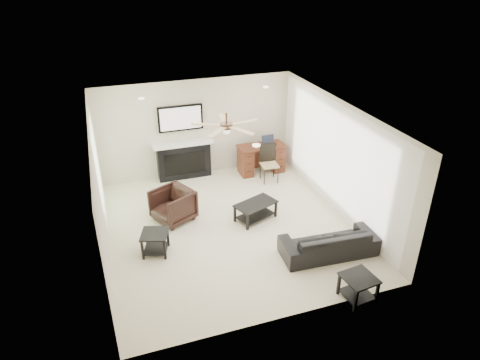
{
  "coord_description": "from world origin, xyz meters",
  "views": [
    {
      "loc": [
        -2.23,
        -7.29,
        5.12
      ],
      "look_at": [
        0.27,
        0.08,
        1.04
      ],
      "focal_mm": 32.0,
      "sensor_mm": 36.0,
      "label": 1
    }
  ],
  "objects_px": {
    "armchair": "(173,205)",
    "fireplace_unit": "(183,143)",
    "sofa": "(329,242)",
    "desk": "(261,159)",
    "coffee_table": "(256,211)"
  },
  "relations": [
    {
      "from": "sofa",
      "to": "fireplace_unit",
      "type": "bearing_deg",
      "value": -61.04
    },
    {
      "from": "sofa",
      "to": "fireplace_unit",
      "type": "xyz_separation_m",
      "value": [
        -1.93,
        4.07,
        0.68
      ]
    },
    {
      "from": "sofa",
      "to": "armchair",
      "type": "height_order",
      "value": "armchair"
    },
    {
      "from": "coffee_table",
      "to": "desk",
      "type": "bearing_deg",
      "value": 44.59
    },
    {
      "from": "sofa",
      "to": "armchair",
      "type": "xyz_separation_m",
      "value": [
        -2.6,
        2.15,
        0.09
      ]
    },
    {
      "from": "fireplace_unit",
      "to": "sofa",
      "type": "bearing_deg",
      "value": -64.61
    },
    {
      "from": "armchair",
      "to": "fireplace_unit",
      "type": "height_order",
      "value": "fireplace_unit"
    },
    {
      "from": "desk",
      "to": "coffee_table",
      "type": "bearing_deg",
      "value": -114.32
    },
    {
      "from": "sofa",
      "to": "armchair",
      "type": "bearing_deg",
      "value": -36.01
    },
    {
      "from": "sofa",
      "to": "fireplace_unit",
      "type": "distance_m",
      "value": 4.56
    },
    {
      "from": "sofa",
      "to": "desk",
      "type": "relative_size",
      "value": 1.52
    },
    {
      "from": "sofa",
      "to": "desk",
      "type": "xyz_separation_m",
      "value": [
        0.06,
        3.73,
        0.11
      ]
    },
    {
      "from": "sofa",
      "to": "coffee_table",
      "type": "distance_m",
      "value": 1.84
    },
    {
      "from": "fireplace_unit",
      "to": "desk",
      "type": "relative_size",
      "value": 1.57
    },
    {
      "from": "armchair",
      "to": "fireplace_unit",
      "type": "distance_m",
      "value": 2.12
    }
  ]
}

